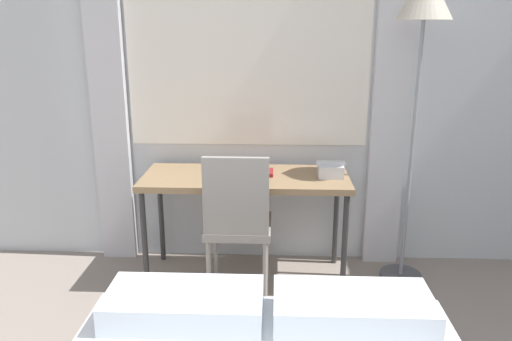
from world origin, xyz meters
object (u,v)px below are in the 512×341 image
Objects in this scene: desk_chair at (238,218)px; telephone at (330,170)px; standing_lamp at (424,20)px; desk at (246,184)px; book at (252,172)px.

telephone is (0.57, 0.26, 0.24)m from desk_chair.
standing_lamp is (1.08, 0.29, 1.15)m from desk_chair.
standing_lamp is (1.05, 0.02, 1.02)m from desk.
desk is 0.55m from telephone.
standing_lamp reaches higher than book.
book is (0.04, 0.03, 0.07)m from desk.
telephone is (-0.51, -0.04, -0.91)m from standing_lamp.
desk_chair is (-0.03, -0.27, -0.13)m from desk.
desk_chair is at bearing -164.76° from standing_lamp.
book is at bearing 175.29° from telephone.
desk_chair is at bearing -155.66° from telephone.
telephone is at bearing -176.01° from standing_lamp.
standing_lamp is 7.30× the size of book.
desk is 4.90× the size of book.
telephone reaches higher than book.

